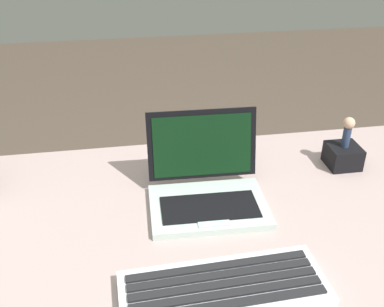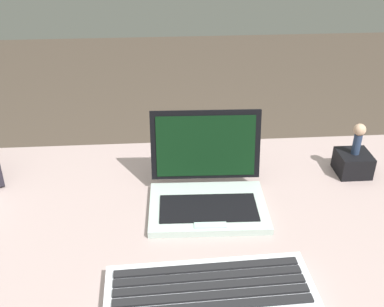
% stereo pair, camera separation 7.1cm
% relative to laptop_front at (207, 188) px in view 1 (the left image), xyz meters
% --- Properties ---
extents(desk, '(1.30, 0.73, 0.72)m').
position_rel_laptop_front_xyz_m(desk, '(-0.05, -0.09, -0.14)').
color(desk, '#A7908D').
rests_on(desk, ground).
extents(laptop_front, '(0.25, 0.21, 0.18)m').
position_rel_laptop_front_xyz_m(laptop_front, '(0.00, 0.00, 0.00)').
color(laptop_front, '#AFC3BA').
rests_on(laptop_front, desk).
extents(external_keyboard, '(0.34, 0.14, 0.03)m').
position_rel_laptop_front_xyz_m(external_keyboard, '(-0.02, -0.26, -0.02)').
color(external_keyboard, silver).
rests_on(external_keyboard, desk).
extents(figurine_stand, '(0.07, 0.07, 0.05)m').
position_rel_laptop_front_xyz_m(figurine_stand, '(0.35, 0.09, -0.01)').
color(figurine_stand, black).
rests_on(figurine_stand, desk).
extents(figurine, '(0.03, 0.03, 0.08)m').
position_rel_laptop_front_xyz_m(figurine, '(0.35, 0.09, 0.06)').
color(figurine, navy).
rests_on(figurine, figurine_stand).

